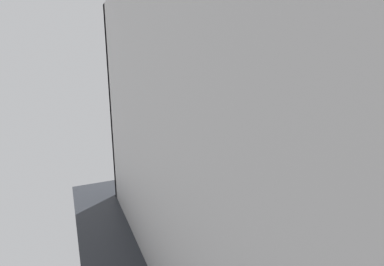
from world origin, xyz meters
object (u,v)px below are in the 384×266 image
(soap_dispenser, at_px, (180,141))
(vanity_sink_left, at_px, (168,171))
(shower_tray, at_px, (352,146))
(toilet, at_px, (221,162))
(toothbrush_cup, at_px, (146,146))

(soap_dispenser, bearing_deg, vanity_sink_left, -147.64)
(vanity_sink_left, relative_size, shower_tray, 0.36)
(toilet, xyz_separation_m, shower_tray, (2.80, -0.35, 0.04))
(toothbrush_cup, height_order, shower_tray, shower_tray)
(toothbrush_cup, bearing_deg, vanity_sink_left, -31.71)
(vanity_sink_left, height_order, soap_dispenser, soap_dispenser)
(toothbrush_cup, xyz_separation_m, soap_dispenser, (0.56, 0.01, 0.02))
(toothbrush_cup, distance_m, soap_dispenser, 0.56)
(vanity_sink_left, height_order, shower_tray, shower_tray)
(toothbrush_cup, relative_size, shower_tray, 0.10)
(vanity_sink_left, xyz_separation_m, toilet, (0.96, 0.01, 0.00))
(toilet, relative_size, toothbrush_cup, 4.96)
(vanity_sink_left, bearing_deg, shower_tray, -5.14)
(soap_dispenser, bearing_deg, shower_tray, -8.49)
(vanity_sink_left, distance_m, shower_tray, 3.77)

